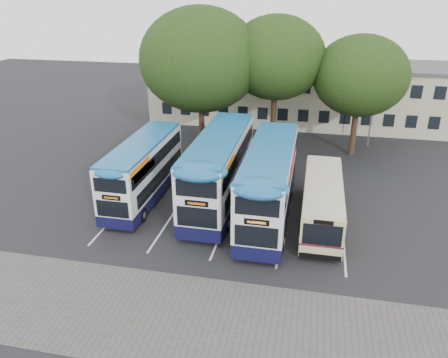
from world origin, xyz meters
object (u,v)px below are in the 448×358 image
at_px(tree_right, 361,76).
at_px(tree_mid, 276,58).
at_px(bus_single, 322,199).
at_px(lamp_post, 375,91).
at_px(bus_dd_left, 144,167).
at_px(tree_left, 200,60).
at_px(bus_dd_mid, 219,166).
at_px(bus_dd_right, 269,180).

bearing_deg(tree_right, tree_mid, 178.02).
bearing_deg(bus_single, tree_right, 78.80).
height_order(lamp_post, bus_dd_left, lamp_post).
xyz_separation_m(lamp_post, tree_left, (-14.58, -3.41, 2.63)).
bearing_deg(tree_mid, tree_right, -1.98).
height_order(bus_dd_mid, bus_single, bus_dd_mid).
distance_m(tree_right, bus_dd_left, 18.99).
distance_m(tree_right, bus_dd_right, 14.56).
bearing_deg(bus_dd_left, tree_left, 83.30).
bearing_deg(bus_dd_mid, tree_mid, 78.87).
xyz_separation_m(lamp_post, bus_dd_left, (-15.83, -14.02, -2.85)).
relative_size(lamp_post, bus_dd_mid, 0.81).
bearing_deg(bus_dd_right, bus_dd_mid, 158.12).
bearing_deg(bus_single, tree_mid, 108.74).
distance_m(bus_dd_mid, bus_dd_right, 3.66).
bearing_deg(tree_left, lamp_post, 13.16).
bearing_deg(bus_dd_left, tree_right, 39.45).
relative_size(lamp_post, tree_left, 0.75).
distance_m(lamp_post, bus_dd_left, 21.33).
height_order(tree_left, bus_dd_mid, tree_left).
bearing_deg(bus_dd_mid, tree_left, 110.69).
bearing_deg(tree_left, bus_dd_right, -57.95).
bearing_deg(tree_left, bus_dd_mid, -69.31).
bearing_deg(lamp_post, bus_dd_mid, -128.16).
relative_size(bus_dd_left, bus_single, 1.08).
bearing_deg(bus_dd_mid, bus_single, -10.84).
xyz_separation_m(tree_left, bus_dd_mid, (3.86, -10.23, -5.13)).
height_order(tree_left, tree_right, tree_left).
relative_size(tree_left, bus_dd_mid, 1.07).
bearing_deg(tree_left, tree_right, 4.92).
distance_m(lamp_post, bus_dd_right, 16.89).
height_order(tree_mid, bus_dd_right, tree_mid).
height_order(lamp_post, tree_left, tree_left).
height_order(bus_dd_mid, bus_dd_right, bus_dd_mid).
bearing_deg(bus_dd_right, bus_dd_left, 173.38).
bearing_deg(lamp_post, bus_single, -105.27).
bearing_deg(bus_dd_left, tree_mid, 58.30).
bearing_deg(tree_right, tree_left, -175.08).
xyz_separation_m(lamp_post, bus_dd_right, (-7.32, -15.01, -2.56)).
relative_size(lamp_post, bus_dd_right, 0.82).
xyz_separation_m(bus_dd_mid, bus_single, (6.64, -1.27, -1.05)).
distance_m(bus_dd_left, bus_single, 11.81).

